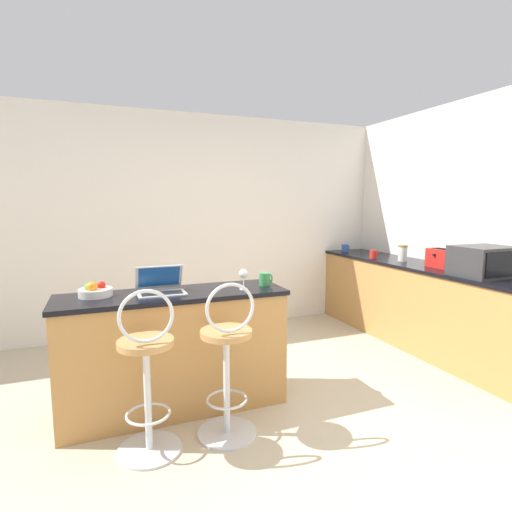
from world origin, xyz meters
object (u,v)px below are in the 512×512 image
laptop (161,286)px  wine_glass_short (244,275)px  bar_stool_near (147,376)px  bar_stool_far (227,363)px  mug_green (265,279)px  mug_red (373,254)px  fruit_bowl (95,291)px  storage_jar (403,253)px  toaster (441,258)px  mug_blue (345,248)px  microwave (484,261)px

laptop → wine_glass_short: 0.62m
bar_stool_near → bar_stool_far: (0.51, 0.00, 0.00)m
bar_stool_near → mug_green: 1.18m
mug_green → laptop: bearing=177.9°
wine_glass_short → mug_red: size_ratio=1.56×
bar_stool_near → fruit_bowl: bearing=116.0°
fruit_bowl → storage_jar: storage_jar is taller
toaster → mug_red: 0.83m
bar_stool_near → wine_glass_short: bar_stool_near is taller
laptop → storage_jar: bearing=13.1°
bar_stool_near → laptop: 0.70m
laptop → storage_jar: (2.79, 0.65, 0.04)m
wine_glass_short → mug_red: (2.02, 1.06, -0.06)m
bar_stool_near → wine_glass_short: bearing=27.7°
bar_stool_near → bar_stool_far: same height
mug_red → mug_blue: (0.07, 0.69, -0.00)m
microwave → fruit_bowl: 3.27m
microwave → wine_glass_short: 2.20m
microwave → toaster: microwave is taller
bar_stool_far → wine_glass_short: 0.70m
mug_red → storage_jar: storage_jar is taller
laptop → wine_glass_short: laptop is taller
laptop → bar_stool_far: bearing=-56.4°
laptop → mug_green: size_ratio=3.32×
mug_green → fruit_bowl: bearing=176.3°
microwave → fruit_bowl: (-3.24, 0.42, -0.10)m
bar_stool_near → mug_red: size_ratio=10.50×
toaster → mug_blue: 1.51m
mug_red → storage_jar: 0.35m
laptop → toaster: 2.83m
microwave → wine_glass_short: microwave is taller
microwave → wine_glass_short: size_ratio=3.16×
microwave → mug_red: (-0.17, 1.32, -0.09)m
mug_blue → storage_jar: storage_jar is taller
bar_stool_near → mug_green: size_ratio=10.34×
laptop → storage_jar: laptop is taller
wine_glass_short → storage_jar: (2.18, 0.76, -0.02)m
wine_glass_short → mug_blue: 2.73m
toaster → fruit_bowl: bearing=-178.4°
mug_blue → storage_jar: 1.00m
wine_glass_short → mug_red: 2.28m
bar_stool_near → mug_red: 3.18m
toaster → wine_glass_short: (-2.22, -0.26, 0.02)m
toaster → storage_jar: toaster is taller
microwave → mug_green: bearing=170.2°
bar_stool_far → wine_glass_short: (0.26, 0.40, 0.51)m
toaster → mug_blue: size_ratio=2.52×
mug_red → mug_blue: size_ratio=1.00×
mug_green → toaster: bearing=4.9°
toaster → fruit_bowl: size_ratio=1.12×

